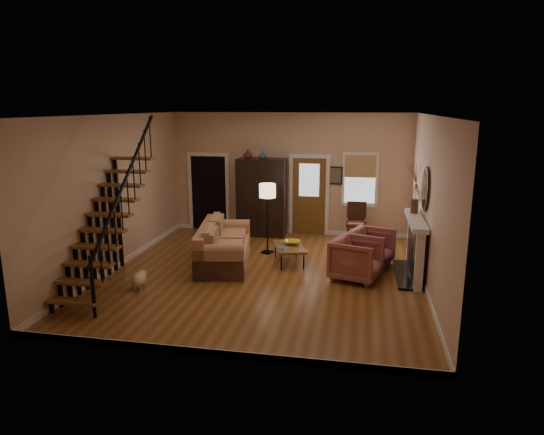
% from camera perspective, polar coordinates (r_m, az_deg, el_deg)
% --- Properties ---
extents(room, '(7.00, 7.33, 3.30)m').
position_cam_1_polar(room, '(11.66, -1.25, 3.30)').
color(room, brown).
rests_on(room, ground).
extents(staircase, '(0.94, 2.80, 3.20)m').
position_cam_1_polar(staircase, '(9.64, -19.04, 1.07)').
color(staircase, brown).
rests_on(staircase, ground).
extents(fireplace, '(0.33, 1.95, 2.30)m').
position_cam_1_polar(fireplace, '(10.42, 16.73, -2.78)').
color(fireplace, black).
rests_on(fireplace, ground).
extents(armoire, '(1.30, 0.60, 2.10)m').
position_cam_1_polar(armoire, '(13.13, -1.22, 2.39)').
color(armoire, black).
rests_on(armoire, ground).
extents(vase_a, '(0.24, 0.24, 0.25)m').
position_cam_1_polar(vase_a, '(12.95, -2.86, 7.47)').
color(vase_a, '#4C2619').
rests_on(vase_a, armoire).
extents(vase_b, '(0.20, 0.20, 0.21)m').
position_cam_1_polar(vase_b, '(12.86, -1.12, 7.36)').
color(vase_b, '#334C60').
rests_on(vase_b, armoire).
extents(sofa, '(1.43, 2.53, 0.89)m').
position_cam_1_polar(sofa, '(10.85, -5.67, -3.26)').
color(sofa, '#B47951').
rests_on(sofa, ground).
extents(coffee_table, '(0.91, 1.20, 0.40)m').
position_cam_1_polar(coffee_table, '(10.95, 2.03, -4.38)').
color(coffee_table, brown).
rests_on(coffee_table, ground).
extents(bowl, '(0.36, 0.36, 0.09)m').
position_cam_1_polar(bowl, '(11.01, 2.41, -2.94)').
color(bowl, gold).
rests_on(bowl, coffee_table).
extents(books, '(0.19, 0.26, 0.05)m').
position_cam_1_polar(books, '(10.62, 1.15, -3.66)').
color(books, beige).
rests_on(books, coffee_table).
extents(armchair_left, '(1.18, 1.16, 0.86)m').
position_cam_1_polar(armchair_left, '(10.03, 9.93, -4.85)').
color(armchair_left, maroon).
rests_on(armchair_left, ground).
extents(armchair_right, '(1.14, 1.12, 0.81)m').
position_cam_1_polar(armchair_right, '(10.98, 11.56, -3.48)').
color(armchair_right, maroon).
rests_on(armchair_right, ground).
extents(floor_lamp, '(0.50, 0.50, 1.69)m').
position_cam_1_polar(floor_lamp, '(11.52, -0.53, -0.18)').
color(floor_lamp, black).
rests_on(floor_lamp, ground).
extents(side_chair, '(0.54, 0.54, 1.02)m').
position_cam_1_polar(side_chair, '(12.78, 9.87, -0.58)').
color(side_chair, '#382112').
rests_on(side_chair, ground).
extents(dog, '(0.32, 0.48, 0.33)m').
position_cam_1_polar(dog, '(9.82, -15.40, -7.17)').
color(dog, beige).
rests_on(dog, ground).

